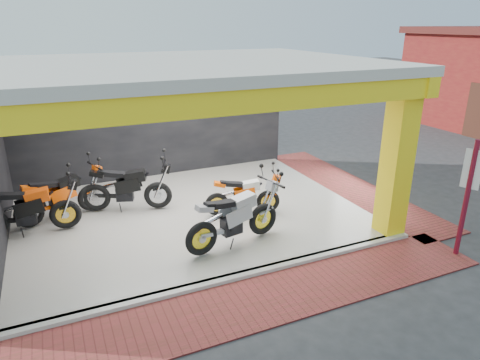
% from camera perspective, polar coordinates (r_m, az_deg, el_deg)
% --- Properties ---
extents(ground, '(80.00, 80.00, 0.00)m').
position_cam_1_polar(ground, '(8.96, -2.70, -9.70)').
color(ground, '#2D2D30').
rests_on(ground, ground).
extents(showroom_floor, '(8.00, 6.00, 0.10)m').
position_cam_1_polar(showroom_floor, '(10.62, -6.68, -4.48)').
color(showroom_floor, silver).
rests_on(showroom_floor, ground).
extents(showroom_ceiling, '(8.40, 6.40, 0.20)m').
position_cam_1_polar(showroom_ceiling, '(9.70, -7.55, 14.94)').
color(showroom_ceiling, beige).
rests_on(showroom_ceiling, corner_column).
extents(back_wall, '(8.20, 0.20, 3.50)m').
position_cam_1_polar(back_wall, '(12.95, -11.22, 7.75)').
color(back_wall, black).
rests_on(back_wall, ground).
extents(corner_column, '(0.50, 0.50, 3.50)m').
position_cam_1_polar(corner_column, '(9.61, 20.20, 2.53)').
color(corner_column, yellow).
rests_on(corner_column, ground).
extents(header_beam_front, '(8.40, 0.30, 0.40)m').
position_cam_1_polar(header_beam_front, '(6.94, -0.07, 10.53)').
color(header_beam_front, yellow).
rests_on(header_beam_front, corner_column).
extents(header_beam_right, '(0.30, 6.40, 0.40)m').
position_cam_1_polar(header_beam_right, '(11.53, 12.50, 13.98)').
color(header_beam_right, yellow).
rests_on(header_beam_right, corner_column).
extents(floor_kerb, '(8.00, 0.20, 0.10)m').
position_cam_1_polar(floor_kerb, '(8.13, -0.00, -12.69)').
color(floor_kerb, silver).
rests_on(floor_kerb, ground).
extents(paver_front, '(9.00, 1.40, 0.03)m').
position_cam_1_polar(paver_front, '(7.57, 2.50, -15.83)').
color(paver_front, maroon).
rests_on(paver_front, ground).
extents(paver_right, '(1.40, 7.00, 0.03)m').
position_cam_1_polar(paver_right, '(12.76, 14.30, -0.83)').
color(paver_right, maroon).
rests_on(paver_right, ground).
extents(signpost, '(0.14, 0.32, 2.43)m').
position_cam_1_polar(signpost, '(9.42, 28.05, -1.72)').
color(signpost, maroon).
rests_on(signpost, ground).
extents(moto_hero, '(2.03, 1.21, 1.17)m').
position_cam_1_polar(moto_hero, '(10.27, 3.80, -1.43)').
color(moto_hero, '#FF580A').
rests_on(moto_hero, showroom_floor).
extents(moto_row_a, '(2.50, 1.33, 1.45)m').
position_cam_1_polar(moto_row_a, '(9.15, 3.10, -3.27)').
color(moto_row_a, '#9FA0A6').
rests_on(moto_row_a, showroom_floor).
extents(moto_row_b, '(2.45, 1.53, 1.40)m').
position_cam_1_polar(moto_row_b, '(10.62, -10.99, -0.34)').
color(moto_row_b, black).
rests_on(moto_row_b, showroom_floor).
extents(moto_row_c, '(2.32, 1.01, 1.38)m').
position_cam_1_polar(moto_row_c, '(10.17, -22.46, -2.57)').
color(moto_row_c, black).
rests_on(moto_row_c, showroom_floor).
extents(moto_row_d, '(2.35, 1.42, 1.35)m').
position_cam_1_polar(moto_row_d, '(10.96, -19.43, -0.65)').
color(moto_row_d, '#FF570A').
rests_on(moto_row_d, showroom_floor).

